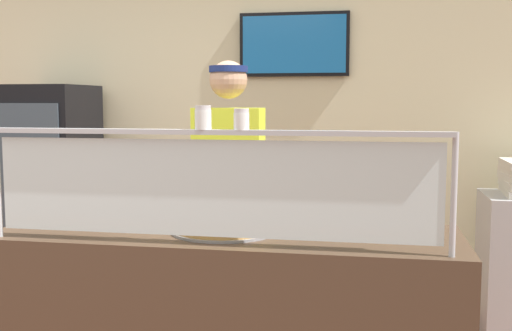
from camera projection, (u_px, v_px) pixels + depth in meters
name	position (u px, v px, depth m)	size (l,w,h in m)	color
shop_rear_unit	(288.00, 124.00, 4.73)	(6.49, 0.13, 2.70)	beige
sneeze_guard	(210.00, 174.00, 2.47)	(1.92, 0.06, 0.47)	#B2B5BC
pizza_tray	(224.00, 228.00, 2.77)	(0.48, 0.48, 0.04)	#9EA0A8
pizza_server	(217.00, 224.00, 2.75)	(0.07, 0.28, 0.01)	#ADAFB7
parmesan_shaker	(203.00, 119.00, 2.45)	(0.07, 0.07, 0.10)	white
pepper_flake_shaker	(241.00, 121.00, 2.42)	(0.06, 0.06, 0.08)	white
worker_figure	(230.00, 196.00, 3.45)	(0.41, 0.50, 1.76)	#23232D
drink_fridge	(50.00, 194.00, 4.68)	(0.62, 0.63, 1.66)	black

